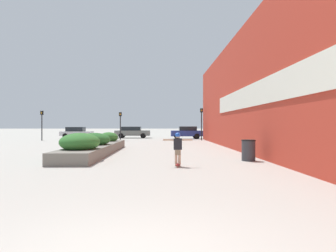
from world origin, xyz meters
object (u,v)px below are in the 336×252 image
(skateboard, at_px, (178,165))
(traffic_light_far_left, at_px, (42,120))
(car_center_left, at_px, (77,132))
(traffic_light_right, at_px, (201,119))
(car_rightmost, at_px, (132,132))
(traffic_light_left, at_px, (120,121))
(trash_bin, at_px, (248,150))
(car_leftmost, at_px, (187,132))
(car_center_right, at_px, (244,132))
(skateboarder, at_px, (178,145))

(skateboard, relative_size, traffic_light_far_left, 0.21)
(car_center_left, relative_size, traffic_light_right, 1.12)
(car_rightmost, xyz_separation_m, traffic_light_right, (8.19, -6.33, 1.61))
(skateboard, bearing_deg, traffic_light_left, 103.41)
(trash_bin, xyz_separation_m, traffic_light_right, (0.29, 18.88, 1.90))
(traffic_light_right, distance_m, traffic_light_far_left, 17.34)
(skateboard, relative_size, traffic_light_left, 0.22)
(traffic_light_far_left, bearing_deg, car_leftmost, 13.49)
(traffic_light_far_left, bearing_deg, trash_bin, -47.85)
(traffic_light_left, bearing_deg, car_center_right, 21.24)
(car_center_right, distance_m, traffic_light_far_left, 24.56)
(traffic_light_right, bearing_deg, car_leftmost, 109.01)
(car_leftmost, xyz_separation_m, traffic_light_far_left, (-16.03, -3.85, 1.42))
(skateboard, distance_m, traffic_light_right, 21.18)
(car_leftmost, distance_m, car_center_right, 8.05)
(car_center_left, xyz_separation_m, car_center_right, (21.74, 0.07, 0.09))
(skateboarder, relative_size, trash_bin, 1.29)
(traffic_light_left, bearing_deg, car_leftmost, 25.73)
(car_leftmost, distance_m, traffic_light_right, 4.32)
(traffic_light_left, xyz_separation_m, traffic_light_far_left, (-8.45, -0.19, 0.08))
(skateboard, distance_m, car_center_right, 28.66)
(skateboard, bearing_deg, car_center_right, 68.78)
(skateboarder, relative_size, traffic_light_left, 0.41)
(skateboard, height_order, car_rightmost, car_rightmost)
(trash_bin, distance_m, car_center_left, 29.09)
(traffic_light_right, xyz_separation_m, traffic_light_far_left, (-17.33, -0.05, -0.17))
(traffic_light_left, bearing_deg, traffic_light_far_left, -178.68)
(traffic_light_right, bearing_deg, car_rightmost, 142.31)
(car_center_right, xyz_separation_m, traffic_light_far_left, (-23.74, -6.14, 1.37))
(car_center_left, xyz_separation_m, car_rightmost, (7.14, 0.31, 0.03))
(skateboard, relative_size, car_center_right, 0.15)
(car_center_left, height_order, traffic_light_left, traffic_light_left)
(car_center_right, height_order, traffic_light_right, traffic_light_right)
(car_center_left, bearing_deg, car_rightmost, 92.49)
(car_leftmost, relative_size, traffic_light_left, 1.23)
(car_center_right, bearing_deg, skateboard, 159.43)
(skateboard, bearing_deg, car_rightmost, 98.86)
(trash_bin, distance_m, traffic_light_far_left, 25.46)
(traffic_light_right, bearing_deg, car_center_left, 158.56)
(car_center_right, height_order, car_rightmost, car_center_right)
(car_center_left, relative_size, car_center_right, 0.86)
(skateboarder, bearing_deg, car_center_right, 68.78)
(car_rightmost, relative_size, traffic_light_far_left, 1.40)
(car_center_left, height_order, car_center_right, car_center_right)
(skateboarder, relative_size, traffic_light_far_left, 0.39)
(car_center_right, bearing_deg, traffic_light_left, 111.24)
(skateboarder, bearing_deg, car_leftmost, 83.88)
(car_center_left, xyz_separation_m, traffic_light_far_left, (-2.00, -6.07, 1.46))
(traffic_light_left, bearing_deg, skateboard, -75.95)
(car_center_left, xyz_separation_m, traffic_light_right, (15.33, -6.02, 1.64))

